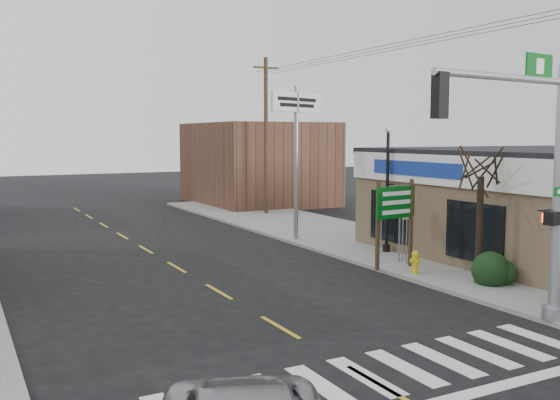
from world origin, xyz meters
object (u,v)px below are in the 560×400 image
lamp_post (389,179)px  dance_center_sign (296,124)px  utility_pole_far (266,134)px  traffic_signal_pole (539,166)px  guide_sign (395,212)px  bare_tree (482,157)px  fire_hydrant (415,261)px

lamp_post → dance_center_sign: 5.18m
lamp_post → dance_center_sign: size_ratio=0.73×
lamp_post → utility_pole_far: bearing=84.2°
traffic_signal_pole → dance_center_sign: size_ratio=0.96×
guide_sign → lamp_post: size_ratio=0.62×
lamp_post → utility_pole_far: size_ratio=0.54×
dance_center_sign → bare_tree: 10.04m
fire_hydrant → bare_tree: bare_tree is taller
dance_center_sign → lamp_post: bearing=-88.3°
traffic_signal_pole → utility_pole_far: size_ratio=0.71×
dance_center_sign → fire_hydrant: bearing=-110.0°
fire_hydrant → lamp_post: lamp_post is taller
dance_center_sign → utility_pole_far: 9.48m
dance_center_sign → utility_pole_far: bearing=51.1°
guide_sign → utility_pole_far: bearing=73.0°
guide_sign → bare_tree: (1.01, -2.89, 1.96)m
traffic_signal_pole → bare_tree: 4.31m
fire_hydrant → bare_tree: size_ratio=0.16×
fire_hydrant → dance_center_sign: 9.30m
bare_tree → fire_hydrant: bearing=116.5°
guide_sign → fire_hydrant: 1.86m
lamp_post → utility_pole_far: utility_pole_far is taller
traffic_signal_pole → lamp_post: bearing=66.7°
fire_hydrant → lamp_post: bearing=65.3°
utility_pole_far → lamp_post: bearing=-92.5°
traffic_signal_pole → utility_pole_far: utility_pole_far is taller
fire_hydrant → utility_pole_far: (2.94, 17.01, 4.27)m
traffic_signal_pole → dance_center_sign: (1.03, 13.72, 1.24)m
traffic_signal_pole → guide_sign: (1.02, 6.70, -1.89)m
utility_pole_far → fire_hydrant: bearing=-96.9°
guide_sign → lamp_post: lamp_post is taller
guide_sign → utility_pole_far: (3.01, 16.01, 2.71)m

